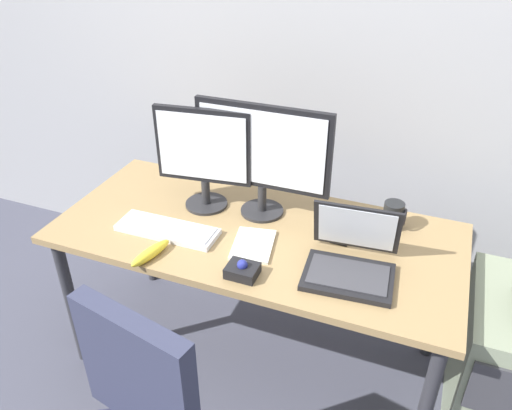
{
  "coord_description": "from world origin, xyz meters",
  "views": [
    {
      "loc": [
        0.61,
        -1.55,
        1.86
      ],
      "look_at": [
        0.0,
        0.0,
        0.83
      ],
      "focal_mm": 35.67,
      "sensor_mm": 36.0,
      "label": 1
    }
  ],
  "objects_px": {
    "monitor_side": "(203,153)",
    "coffee_mug": "(394,216)",
    "paper_notepad": "(253,245)",
    "trackball_mouse": "(242,270)",
    "cell_phone": "(343,234)",
    "banana": "(151,253)",
    "keyboard": "(167,229)",
    "laptop": "(351,258)",
    "monitor_main": "(262,153)"
  },
  "relations": [
    {
      "from": "monitor_side",
      "to": "coffee_mug",
      "type": "xyz_separation_m",
      "value": [
        0.77,
        0.12,
        -0.19
      ]
    },
    {
      "from": "coffee_mug",
      "to": "paper_notepad",
      "type": "distance_m",
      "value": 0.57
    },
    {
      "from": "trackball_mouse",
      "to": "cell_phone",
      "type": "relative_size",
      "value": 0.77
    },
    {
      "from": "coffee_mug",
      "to": "banana",
      "type": "height_order",
      "value": "coffee_mug"
    },
    {
      "from": "coffee_mug",
      "to": "cell_phone",
      "type": "height_order",
      "value": "coffee_mug"
    },
    {
      "from": "monitor_side",
      "to": "paper_notepad",
      "type": "relative_size",
      "value": 2.1
    },
    {
      "from": "keyboard",
      "to": "coffee_mug",
      "type": "distance_m",
      "value": 0.9
    },
    {
      "from": "laptop",
      "to": "coffee_mug",
      "type": "height_order",
      "value": "laptop"
    },
    {
      "from": "monitor_side",
      "to": "coffee_mug",
      "type": "distance_m",
      "value": 0.8
    },
    {
      "from": "keyboard",
      "to": "coffee_mug",
      "type": "relative_size",
      "value": 3.65
    },
    {
      "from": "banana",
      "to": "trackball_mouse",
      "type": "bearing_deg",
      "value": 4.75
    },
    {
      "from": "monitor_main",
      "to": "keyboard",
      "type": "height_order",
      "value": "monitor_main"
    },
    {
      "from": "paper_notepad",
      "to": "cell_phone",
      "type": "distance_m",
      "value": 0.36
    },
    {
      "from": "laptop",
      "to": "banana",
      "type": "xyz_separation_m",
      "value": [
        -0.7,
        -0.2,
        -0.03
      ]
    },
    {
      "from": "monitor_main",
      "to": "coffee_mug",
      "type": "relative_size",
      "value": 4.94
    },
    {
      "from": "monitor_side",
      "to": "trackball_mouse",
      "type": "relative_size",
      "value": 3.98
    },
    {
      "from": "keyboard",
      "to": "cell_phone",
      "type": "relative_size",
      "value": 2.9
    },
    {
      "from": "paper_notepad",
      "to": "banana",
      "type": "distance_m",
      "value": 0.38
    },
    {
      "from": "keyboard",
      "to": "laptop",
      "type": "height_order",
      "value": "laptop"
    },
    {
      "from": "monitor_side",
      "to": "cell_phone",
      "type": "bearing_deg",
      "value": -0.52
    },
    {
      "from": "keyboard",
      "to": "paper_notepad",
      "type": "relative_size",
      "value": 1.98
    },
    {
      "from": "monitor_main",
      "to": "paper_notepad",
      "type": "height_order",
      "value": "monitor_main"
    },
    {
      "from": "monitor_main",
      "to": "cell_phone",
      "type": "distance_m",
      "value": 0.45
    },
    {
      "from": "monitor_main",
      "to": "banana",
      "type": "bearing_deg",
      "value": -121.49
    },
    {
      "from": "trackball_mouse",
      "to": "coffee_mug",
      "type": "relative_size",
      "value": 0.97
    },
    {
      "from": "keyboard",
      "to": "trackball_mouse",
      "type": "height_order",
      "value": "trackball_mouse"
    },
    {
      "from": "keyboard",
      "to": "banana",
      "type": "distance_m",
      "value": 0.17
    },
    {
      "from": "monitor_side",
      "to": "coffee_mug",
      "type": "relative_size",
      "value": 3.87
    },
    {
      "from": "keyboard",
      "to": "laptop",
      "type": "distance_m",
      "value": 0.73
    },
    {
      "from": "cell_phone",
      "to": "coffee_mug",
      "type": "bearing_deg",
      "value": 38.5
    },
    {
      "from": "monitor_main",
      "to": "coffee_mug",
      "type": "height_order",
      "value": "monitor_main"
    },
    {
      "from": "trackball_mouse",
      "to": "keyboard",
      "type": "bearing_deg",
      "value": 160.25
    },
    {
      "from": "trackball_mouse",
      "to": "coffee_mug",
      "type": "bearing_deg",
      "value": 48.17
    },
    {
      "from": "keyboard",
      "to": "trackball_mouse",
      "type": "bearing_deg",
      "value": -19.75
    },
    {
      "from": "coffee_mug",
      "to": "paper_notepad",
      "type": "relative_size",
      "value": 0.54
    },
    {
      "from": "laptop",
      "to": "cell_phone",
      "type": "xyz_separation_m",
      "value": [
        -0.07,
        0.2,
        -0.05
      ]
    },
    {
      "from": "monitor_side",
      "to": "laptop",
      "type": "bearing_deg",
      "value": -17.33
    },
    {
      "from": "laptop",
      "to": "banana",
      "type": "relative_size",
      "value": 1.75
    },
    {
      "from": "monitor_side",
      "to": "banana",
      "type": "relative_size",
      "value": 2.3
    },
    {
      "from": "laptop",
      "to": "coffee_mug",
      "type": "xyz_separation_m",
      "value": [
        0.1,
        0.33,
        0.0
      ]
    },
    {
      "from": "monitor_side",
      "to": "banana",
      "type": "distance_m",
      "value": 0.47
    },
    {
      "from": "banana",
      "to": "laptop",
      "type": "bearing_deg",
      "value": 15.6
    },
    {
      "from": "monitor_main",
      "to": "laptop",
      "type": "xyz_separation_m",
      "value": [
        0.43,
        -0.24,
        -0.22
      ]
    },
    {
      "from": "keyboard",
      "to": "coffee_mug",
      "type": "xyz_separation_m",
      "value": [
        0.82,
        0.36,
        0.04
      ]
    },
    {
      "from": "monitor_side",
      "to": "monitor_main",
      "type": "bearing_deg",
      "value": 8.21
    },
    {
      "from": "monitor_main",
      "to": "paper_notepad",
      "type": "distance_m",
      "value": 0.36
    },
    {
      "from": "monitor_side",
      "to": "banana",
      "type": "height_order",
      "value": "monitor_side"
    },
    {
      "from": "monitor_side",
      "to": "trackball_mouse",
      "type": "height_order",
      "value": "monitor_side"
    },
    {
      "from": "coffee_mug",
      "to": "paper_notepad",
      "type": "xyz_separation_m",
      "value": [
        -0.47,
        -0.32,
        -0.05
      ]
    },
    {
      "from": "coffee_mug",
      "to": "laptop",
      "type": "bearing_deg",
      "value": -106.51
    }
  ]
}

